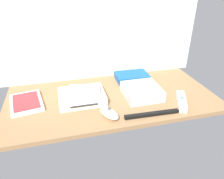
% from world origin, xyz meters
% --- Properties ---
extents(ground_plane, '(1.00, 0.48, 0.02)m').
position_xyz_m(ground_plane, '(0.00, 0.00, -0.01)').
color(ground_plane, '#936D47').
rests_on(ground_plane, ground).
extents(back_wall, '(1.10, 0.01, 0.64)m').
position_xyz_m(back_wall, '(0.00, 0.25, 0.32)').
color(back_wall, white).
rests_on(back_wall, ground).
extents(game_console, '(0.21, 0.17, 0.04)m').
position_xyz_m(game_console, '(-0.15, 0.00, 0.02)').
color(game_console, white).
rests_on(game_console, ground_plane).
extents(mini_computer, '(0.17, 0.17, 0.05)m').
position_xyz_m(mini_computer, '(0.14, -0.03, 0.03)').
color(mini_computer, silver).
rests_on(mini_computer, ground_plane).
extents(game_case, '(0.17, 0.21, 0.02)m').
position_xyz_m(game_case, '(-0.40, 0.04, 0.01)').
color(game_case, white).
rests_on(game_case, ground_plane).
extents(network_router, '(0.18, 0.13, 0.03)m').
position_xyz_m(network_router, '(0.16, 0.16, 0.02)').
color(network_router, '#145193').
rests_on(network_router, ground_plane).
extents(remote_wand, '(0.10, 0.15, 0.03)m').
position_xyz_m(remote_wand, '(0.29, -0.14, 0.02)').
color(remote_wand, white).
rests_on(remote_wand, ground_plane).
extents(remote_nunchuk, '(0.09, 0.11, 0.05)m').
position_xyz_m(remote_nunchuk, '(-0.05, -0.16, 0.02)').
color(remote_nunchuk, white).
rests_on(remote_nunchuk, ground_plane).
extents(remote_classic_pad, '(0.16, 0.11, 0.02)m').
position_xyz_m(remote_classic_pad, '(-0.13, 0.00, 0.05)').
color(remote_classic_pad, white).
rests_on(remote_classic_pad, game_console).
extents(sensor_bar, '(0.24, 0.03, 0.01)m').
position_xyz_m(sensor_bar, '(0.12, -0.19, 0.01)').
color(sensor_bar, black).
rests_on(sensor_bar, ground_plane).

